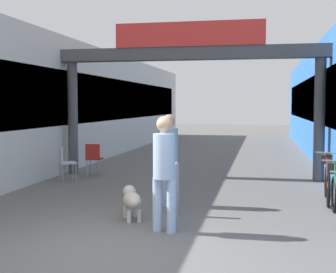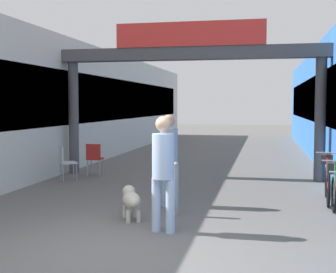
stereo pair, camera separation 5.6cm
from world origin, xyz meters
TOP-DOWN VIEW (x-y plane):
  - ground_plane at (0.00, 0.00)m, footprint 80.00×80.00m
  - storefront_left at (-5.09, 11.00)m, footprint 3.00×26.00m
  - arcade_sign_gateway at (0.00, 6.61)m, footprint 7.40×0.47m
  - pedestrian_with_dog at (0.45, 1.13)m, footprint 0.41×0.41m
  - pedestrian_companion at (0.16, 2.99)m, footprint 0.47×0.47m
  - dog_on_leash at (-0.26, 1.81)m, footprint 0.55×0.78m
  - bicycle_red_third at (3.23, 4.07)m, footprint 0.46×1.69m
  - bollard_post_metal at (0.45, 2.21)m, footprint 0.10×0.10m
  - cafe_chair_aluminium_nearer at (-3.03, 5.32)m, footprint 0.56×0.56m
  - cafe_chair_red_farther at (-2.60, 6.26)m, footprint 0.43×0.43m

SIDE VIEW (x-z plane):
  - ground_plane at x=0.00m, z-range 0.00..0.00m
  - dog_on_leash at x=-0.26m, z-range 0.07..0.62m
  - bicycle_red_third at x=3.23m, z-range -0.05..0.93m
  - bollard_post_metal at x=0.45m, z-range 0.01..0.97m
  - cafe_chair_aluminium_nearer at x=-3.03m, z-range 0.10..0.99m
  - cafe_chair_red_farther at x=-2.60m, z-range 0.10..0.99m
  - pedestrian_companion at x=0.16m, z-range 0.13..1.91m
  - pedestrian_with_dog at x=0.45m, z-range 0.14..1.92m
  - storefront_left at x=-5.09m, z-range 0.00..3.92m
  - arcade_sign_gateway at x=0.00m, z-range 0.85..4.98m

